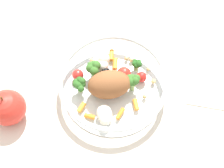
{
  "coord_description": "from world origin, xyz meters",
  "views": [
    {
      "loc": [
        0.05,
        0.35,
        0.69
      ],
      "look_at": [
        0.0,
        -0.01,
        0.03
      ],
      "focal_mm": 52.77,
      "sensor_mm": 36.0,
      "label": 1
    }
  ],
  "objects": [
    {
      "name": "ground_plane",
      "position": [
        0.0,
        0.0,
        0.0
      ],
      "size": [
        2.4,
        2.4,
        0.0
      ],
      "primitive_type": "plane",
      "color": "silver"
    },
    {
      "name": "food_container",
      "position": [
        0.01,
        -0.01,
        0.03
      ],
      "size": [
        0.25,
        0.25,
        0.08
      ],
      "color": "white",
      "rests_on": "ground_plane"
    },
    {
      "name": "loose_apple",
      "position": [
        0.24,
        0.02,
        0.04
      ],
      "size": [
        0.08,
        0.08,
        0.09
      ],
      "color": "red",
      "rests_on": "ground_plane"
    },
    {
      "name": "folded_napkin",
      "position": [
        -0.24,
        0.02,
        0.0
      ],
      "size": [
        0.16,
        0.15,
        0.01
      ],
      "primitive_type": "cube",
      "rotation": [
        0.0,
        0.0,
        -0.34
      ],
      "color": "silver",
      "rests_on": "ground_plane"
    }
  ]
}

